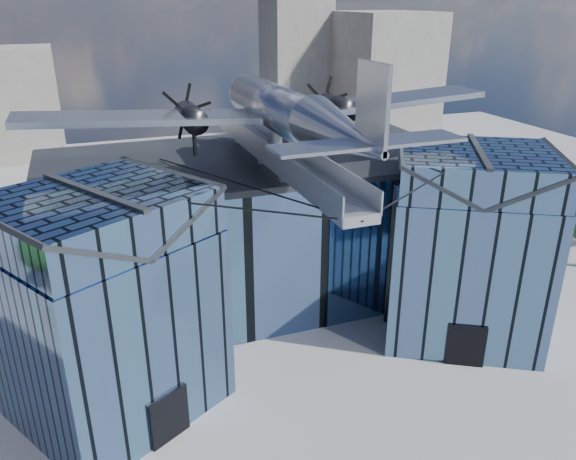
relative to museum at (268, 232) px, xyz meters
name	(u,v)px	position (x,y,z in m)	size (l,w,h in m)	color
ground_plane	(299,352)	(0.00, -5.82, -5.54)	(120.00, 120.00, 0.00)	gray
museum	(268,232)	(0.00, 0.00, 0.00)	(32.88, 24.50, 17.60)	#496C96
bg_towers	(171,77)	(1.45, 44.67, 4.47)	(77.00, 24.50, 26.00)	gray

